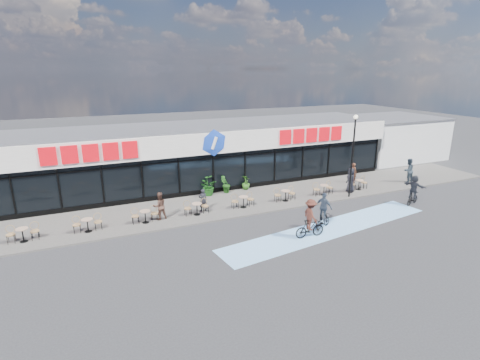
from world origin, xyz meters
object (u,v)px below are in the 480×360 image
(potted_plant_left, at_px, (207,186))
(pedestrian_a, at_px, (351,180))
(patron_left, at_px, (203,200))
(cyclist_b, at_px, (414,191))
(lamp_post, at_px, (353,150))
(potted_plant_mid, at_px, (246,182))
(pedestrian_c, at_px, (408,170))
(pedestrian_b, at_px, (353,173))
(potted_plant_right, at_px, (225,184))
(cyclist_a, at_px, (323,213))
(bistro_set_0, at_px, (23,233))
(patron_right, at_px, (160,206))

(potted_plant_left, bearing_deg, pedestrian_a, -19.31)
(patron_left, xyz_separation_m, cyclist_b, (13.25, -4.25, 0.14))
(lamp_post, bearing_deg, potted_plant_mid, 143.32)
(pedestrian_c, bearing_deg, pedestrian_b, -27.64)
(potted_plant_left, distance_m, potted_plant_right, 1.38)
(potted_plant_right, bearing_deg, lamp_post, -29.22)
(cyclist_a, bearing_deg, potted_plant_right, 109.98)
(pedestrian_a, bearing_deg, potted_plant_mid, -103.18)
(lamp_post, height_order, pedestrian_a, lamp_post)
(potted_plant_right, distance_m, cyclist_b, 12.75)
(patron_left, height_order, cyclist_b, cyclist_b)
(bistro_set_0, xyz_separation_m, pedestrian_c, (26.74, -0.07, 0.49))
(lamp_post, relative_size, cyclist_a, 2.69)
(bistro_set_0, distance_m, potted_plant_mid, 14.62)
(pedestrian_a, relative_size, cyclist_b, 0.89)
(patron_left, relative_size, patron_right, 0.86)
(potted_plant_left, xyz_separation_m, patron_right, (-4.01, -3.05, 0.18))
(pedestrian_a, xyz_separation_m, cyclist_a, (-5.53, -4.41, -0.09))
(patron_left, height_order, cyclist_a, cyclist_a)
(patron_right, bearing_deg, pedestrian_b, 177.57)
(cyclist_a, bearing_deg, cyclist_b, 6.05)
(potted_plant_right, bearing_deg, pedestrian_c, -12.92)
(lamp_post, bearing_deg, pedestrian_c, 8.84)
(bistro_set_0, bearing_deg, pedestrian_c, -0.16)
(potted_plant_mid, relative_size, pedestrian_b, 0.66)
(pedestrian_c, xyz_separation_m, cyclist_a, (-11.34, -4.61, -0.14))
(patron_right, bearing_deg, bistro_set_0, -6.87)
(patron_left, bearing_deg, patron_right, 7.61)
(potted_plant_right, height_order, pedestrian_a, pedestrian_a)
(pedestrian_b, bearing_deg, bistro_set_0, 77.96)
(patron_right, bearing_deg, potted_plant_left, -150.46)
(bistro_set_0, xyz_separation_m, patron_right, (7.16, 0.10, 0.39))
(lamp_post, relative_size, potted_plant_left, 4.29)
(bistro_set_0, bearing_deg, pedestrian_b, 3.87)
(patron_left, height_order, pedestrian_a, pedestrian_a)
(cyclist_a, height_order, cyclist_b, cyclist_a)
(potted_plant_left, bearing_deg, patron_left, -114.20)
(pedestrian_c, distance_m, cyclist_b, 5.20)
(pedestrian_b, bearing_deg, cyclist_a, 114.57)
(potted_plant_left, relative_size, pedestrian_a, 0.74)
(patron_left, xyz_separation_m, pedestrian_b, (12.76, 1.14, 0.07))
(potted_plant_mid, bearing_deg, pedestrian_a, -28.34)
(potted_plant_right, relative_size, pedestrian_b, 0.79)
(potted_plant_mid, bearing_deg, patron_left, -145.58)
(potted_plant_mid, distance_m, potted_plant_right, 1.70)
(potted_plant_mid, height_order, cyclist_a, cyclist_a)
(cyclist_b, bearing_deg, lamp_post, 137.20)
(bistro_set_0, relative_size, cyclist_a, 0.73)
(potted_plant_right, relative_size, patron_right, 0.75)
(lamp_post, height_order, pedestrian_c, lamp_post)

